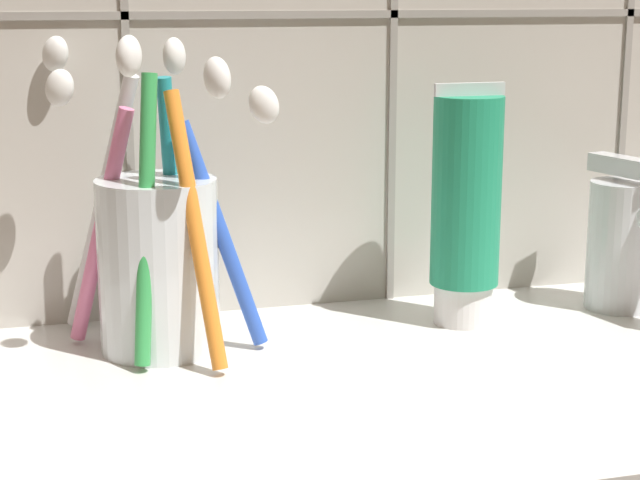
# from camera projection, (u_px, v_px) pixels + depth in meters

# --- Properties ---
(sink_counter) EXTENTS (0.70, 0.30, 0.02)m
(sink_counter) POSITION_uv_depth(u_px,v_px,m) (443.00, 386.00, 0.61)
(sink_counter) COLOR silver
(sink_counter) RESTS_ON ground
(toothbrush_cup) EXTENTS (0.14, 0.14, 0.19)m
(toothbrush_cup) POSITION_uv_depth(u_px,v_px,m) (158.00, 251.00, 0.63)
(toothbrush_cup) COLOR silver
(toothbrush_cup) RESTS_ON sink_counter
(toothpaste_tube) EXTENTS (0.05, 0.04, 0.15)m
(toothpaste_tube) POSITION_uv_depth(u_px,v_px,m) (466.00, 206.00, 0.67)
(toothpaste_tube) COLOR white
(toothpaste_tube) RESTS_ON sink_counter
(sink_faucet) EXTENTS (0.05, 0.11, 0.10)m
(sink_faucet) POSITION_uv_depth(u_px,v_px,m) (630.00, 238.00, 0.71)
(sink_faucet) COLOR silver
(sink_faucet) RESTS_ON sink_counter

